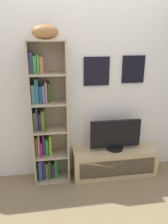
{
  "coord_description": "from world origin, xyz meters",
  "views": [
    {
      "loc": [
        -0.42,
        -1.7,
        1.83
      ],
      "look_at": [
        -0.01,
        0.85,
        0.97
      ],
      "focal_mm": 35.73,
      "sensor_mm": 36.0,
      "label": 1
    }
  ],
  "objects_px": {
    "bookshelf": "(46,121)",
    "television": "(115,136)",
    "tv_stand": "(114,162)",
    "football": "(45,32)"
  },
  "relations": [
    {
      "from": "bookshelf",
      "to": "tv_stand",
      "type": "xyz_separation_m",
      "value": [
        0.9,
        -0.07,
        -0.63
      ]
    },
    {
      "from": "bookshelf",
      "to": "tv_stand",
      "type": "relative_size",
      "value": 1.59
    },
    {
      "from": "tv_stand",
      "to": "television",
      "type": "bearing_deg",
      "value": 90.0
    },
    {
      "from": "football",
      "to": "tv_stand",
      "type": "distance_m",
      "value": 1.9
    },
    {
      "from": "football",
      "to": "bookshelf",
      "type": "bearing_deg",
      "value": 145.02
    },
    {
      "from": "bookshelf",
      "to": "football",
      "type": "bearing_deg",
      "value": -34.98
    },
    {
      "from": "tv_stand",
      "to": "football",
      "type": "bearing_deg",
      "value": 177.59
    },
    {
      "from": "bookshelf",
      "to": "football",
      "type": "height_order",
      "value": "football"
    },
    {
      "from": "football",
      "to": "television",
      "type": "distance_m",
      "value": 1.56
    },
    {
      "from": "bookshelf",
      "to": "television",
      "type": "xyz_separation_m",
      "value": [
        0.9,
        -0.07,
        -0.23
      ]
    }
  ]
}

